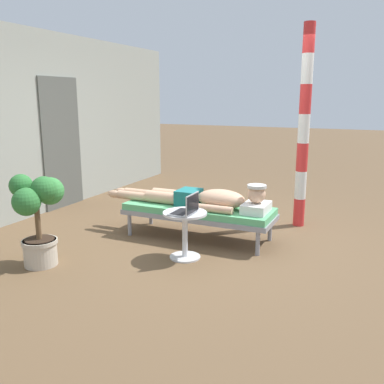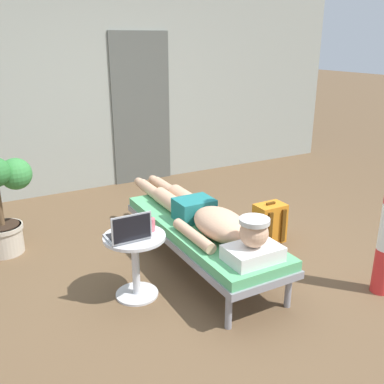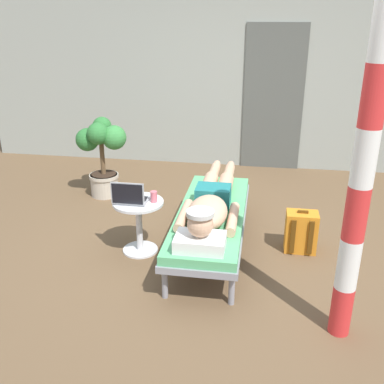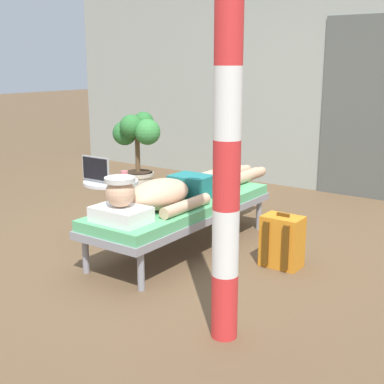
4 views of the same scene
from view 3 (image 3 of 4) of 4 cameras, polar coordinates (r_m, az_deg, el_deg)
The scene contains 11 objects.
ground_plane at distance 4.37m, azimuth 1.25°, elevation -7.57°, with size 40.00×40.00×0.00m, color brown.
house_wall_back at distance 6.58m, azimuth 5.64°, elevation 14.99°, with size 7.60×0.20×2.70m, color #999E93.
house_door_panel at distance 6.51m, azimuth 10.43°, elevation 11.72°, with size 0.84×0.03×2.04m, color #545651.
lounge_chair at distance 4.24m, azimuth 2.49°, elevation -3.29°, with size 0.64×1.89×0.42m.
person_reclining at distance 4.10m, azimuth 2.41°, elevation -1.50°, with size 0.53×2.17×0.33m.
side_table at distance 4.23m, azimuth -6.87°, elevation -3.29°, with size 0.48×0.48×0.52m.
laptop at distance 4.11m, azimuth -8.01°, elevation -0.69°, with size 0.31×0.24×0.23m.
drink_glass at distance 4.12m, azimuth -4.94°, elevation -0.60°, with size 0.06×0.06×0.10m, color #D86672.
backpack at distance 4.41m, azimuth 13.85°, elevation -5.02°, with size 0.30×0.26×0.42m.
potted_plant at distance 5.54m, azimuth -11.51°, elevation 5.12°, with size 0.63×0.51×0.97m.
porch_post at distance 2.95m, azimuth 21.36°, elevation 4.12°, with size 0.15×0.15×2.66m.
Camera 3 is at (0.52, -3.75, 2.17)m, focal length 41.40 mm.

